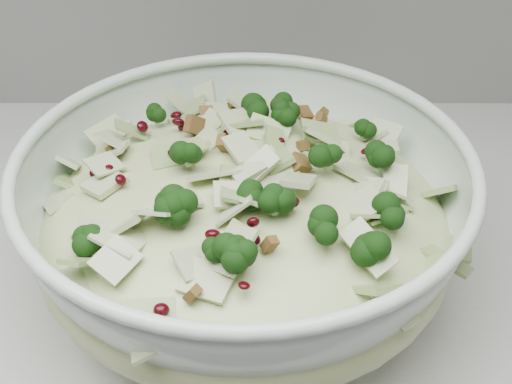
# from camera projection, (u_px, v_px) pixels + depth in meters

# --- Properties ---
(mixing_bowl) EXTENTS (0.50, 0.50, 0.16)m
(mixing_bowl) POSITION_uv_depth(u_px,v_px,m) (245.00, 225.00, 0.64)
(mixing_bowl) COLOR silver
(mixing_bowl) RESTS_ON counter
(salad) EXTENTS (0.50, 0.50, 0.16)m
(salad) POSITION_uv_depth(u_px,v_px,m) (245.00, 203.00, 0.63)
(salad) COLOR beige
(salad) RESTS_ON mixing_bowl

